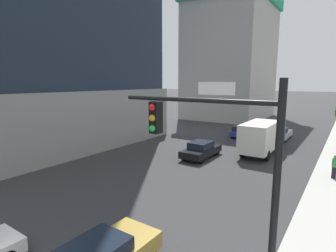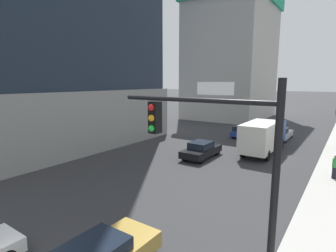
# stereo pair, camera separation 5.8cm
# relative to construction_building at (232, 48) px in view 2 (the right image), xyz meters

# --- Properties ---
(construction_building) EXTENTS (14.48, 16.81, 28.99)m
(construction_building) POSITION_rel_construction_building_xyz_m (0.00, 0.00, 0.00)
(construction_building) COLOR #B2AFA8
(construction_building) RESTS_ON ground
(traffic_light_pole) EXTENTS (5.13, 0.48, 6.48)m
(traffic_light_pole) POSITION_rel_construction_building_xyz_m (15.62, -40.29, -8.01)
(traffic_light_pole) COLOR black
(traffic_light_pole) RESTS_ON sidewalk
(car_silver) EXTENTS (1.91, 4.47, 1.43)m
(car_silver) POSITION_rel_construction_building_xyz_m (12.27, -15.41, -11.84)
(car_silver) COLOR #B7B7BC
(car_silver) RESTS_ON ground
(car_blue) EXTENTS (1.78, 4.33, 1.43)m
(car_blue) POSITION_rel_construction_building_xyz_m (8.31, -16.42, -11.84)
(car_blue) COLOR #233D9E
(car_blue) RESTS_ON ground
(car_black) EXTENTS (1.92, 4.43, 1.42)m
(car_black) POSITION_rel_construction_building_xyz_m (8.31, -27.11, -11.84)
(car_black) COLOR black
(car_black) RESTS_ON ground
(box_truck) EXTENTS (2.35, 7.57, 2.98)m
(box_truck) POSITION_rel_construction_building_xyz_m (12.27, -22.57, -10.85)
(box_truck) COLOR #1E4799
(box_truck) RESTS_ON ground
(pedestrian_green_shirt) EXTENTS (0.34, 0.34, 1.60)m
(pedestrian_green_shirt) POSITION_rel_construction_building_xyz_m (18.16, -26.95, -11.59)
(pedestrian_green_shirt) COLOR black
(pedestrian_green_shirt) RESTS_ON sidewalk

